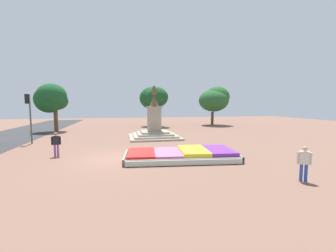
# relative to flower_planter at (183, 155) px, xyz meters

# --- Properties ---
(ground_plane) EXTENTS (83.63, 83.63, 0.00)m
(ground_plane) POSITION_rel_flower_planter_xyz_m (-4.00, 0.86, -0.25)
(ground_plane) COLOR brown
(flower_planter) EXTENTS (7.04, 3.91, 0.59)m
(flower_planter) POSITION_rel_flower_planter_xyz_m (0.00, 0.00, 0.00)
(flower_planter) COLOR #38281C
(flower_planter) RESTS_ON ground_plane
(statue_monument) EXTENTS (4.90, 4.90, 5.15)m
(statue_monument) POSITION_rel_flower_planter_xyz_m (-0.50, 8.95, 0.68)
(statue_monument) COLOR #9E947F
(statue_monument) RESTS_ON ground_plane
(traffic_light_mid_block) EXTENTS (0.41, 0.29, 4.17)m
(traffic_light_mid_block) POSITION_rel_flower_planter_xyz_m (-11.23, 7.63, 2.59)
(traffic_light_mid_block) COLOR #4C5156
(traffic_light_mid_block) RESTS_ON ground_plane
(pedestrian_with_handbag) EXTENTS (0.56, 0.27, 1.56)m
(pedestrian_with_handbag) POSITION_rel_flower_planter_xyz_m (-7.74, 2.17, 0.64)
(pedestrian_with_handbag) COLOR #8C4C99
(pedestrian_with_handbag) RESTS_ON ground_plane
(pedestrian_near_planter) EXTENTS (0.48, 0.40, 1.56)m
(pedestrian_near_planter) POSITION_rel_flower_planter_xyz_m (4.03, -4.98, 0.64)
(pedestrian_near_planter) COLOR #264CA5
(pedestrian_near_planter) RESTS_ON ground_plane
(park_tree_far_left) EXTENTS (4.05, 4.73, 5.91)m
(park_tree_far_left) POSITION_rel_flower_planter_xyz_m (1.04, 20.35, 4.02)
(park_tree_far_left) COLOR brown
(park_tree_far_left) RESTS_ON ground_plane
(park_tree_behind_statue) EXTENTS (3.74, 3.40, 5.79)m
(park_tree_behind_statue) POSITION_rel_flower_planter_xyz_m (-11.88, 16.28, 3.77)
(park_tree_behind_statue) COLOR brown
(park_tree_behind_statue) RESTS_ON ground_plane
(park_tree_far_right) EXTENTS (4.78, 4.90, 6.10)m
(park_tree_far_right) POSITION_rel_flower_planter_xyz_m (10.77, 20.38, 3.85)
(park_tree_far_right) COLOR brown
(park_tree_far_right) RESTS_ON ground_plane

